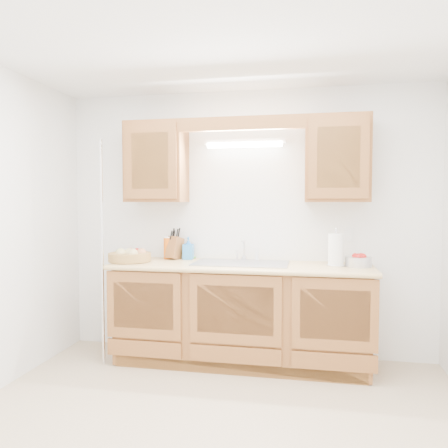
% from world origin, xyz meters
% --- Properties ---
extents(room, '(3.52, 3.50, 2.50)m').
position_xyz_m(room, '(0.00, 0.00, 1.25)').
color(room, '#C7AC90').
rests_on(room, ground).
extents(base_cabinets, '(2.20, 0.60, 0.86)m').
position_xyz_m(base_cabinets, '(0.00, 1.20, 0.44)').
color(base_cabinets, brown).
rests_on(base_cabinets, ground).
extents(countertop, '(2.30, 0.63, 0.04)m').
position_xyz_m(countertop, '(0.00, 1.19, 0.88)').
color(countertop, '#DEB774').
rests_on(countertop, base_cabinets).
extents(upper_cabinet_left, '(0.55, 0.33, 0.75)m').
position_xyz_m(upper_cabinet_left, '(-0.83, 1.33, 1.83)').
color(upper_cabinet_left, brown).
rests_on(upper_cabinet_left, room).
extents(upper_cabinet_right, '(0.55, 0.33, 0.75)m').
position_xyz_m(upper_cabinet_right, '(0.83, 1.33, 1.83)').
color(upper_cabinet_right, brown).
rests_on(upper_cabinet_right, room).
extents(valance, '(2.20, 0.05, 0.12)m').
position_xyz_m(valance, '(0.00, 1.19, 2.14)').
color(valance, brown).
rests_on(valance, room).
extents(fluorescent_fixture, '(0.76, 0.08, 0.08)m').
position_xyz_m(fluorescent_fixture, '(0.00, 1.42, 2.00)').
color(fluorescent_fixture, white).
rests_on(fluorescent_fixture, room).
extents(sink, '(0.84, 0.46, 0.36)m').
position_xyz_m(sink, '(0.00, 1.21, 0.83)').
color(sink, '#9E9EA3').
rests_on(sink, countertop).
extents(wire_shelf_pole, '(0.03, 0.03, 2.00)m').
position_xyz_m(wire_shelf_pole, '(-1.20, 0.94, 1.00)').
color(wire_shelf_pole, silver).
rests_on(wire_shelf_pole, ground).
extents(outlet_plate, '(0.08, 0.01, 0.12)m').
position_xyz_m(outlet_plate, '(0.95, 1.49, 1.15)').
color(outlet_plate, white).
rests_on(outlet_plate, room).
extents(fruit_basket, '(0.40, 0.40, 0.12)m').
position_xyz_m(fruit_basket, '(-1.03, 1.14, 0.95)').
color(fruit_basket, '#B58849').
rests_on(fruit_basket, countertop).
extents(knife_block, '(0.17, 0.20, 0.31)m').
position_xyz_m(knife_block, '(-0.67, 1.39, 1.01)').
color(knife_block, brown).
rests_on(knife_block, countertop).
extents(orange_canister, '(0.09, 0.09, 0.22)m').
position_xyz_m(orange_canister, '(-0.75, 1.39, 1.01)').
color(orange_canister, '#D6590B').
rests_on(orange_canister, countertop).
extents(soap_bottle, '(0.10, 0.11, 0.21)m').
position_xyz_m(soap_bottle, '(-0.54, 1.40, 1.01)').
color(soap_bottle, '#297ECD').
rests_on(soap_bottle, countertop).
extents(sponge, '(0.12, 0.09, 0.02)m').
position_xyz_m(sponge, '(-0.54, 1.44, 0.91)').
color(sponge, '#CC333F').
rests_on(sponge, countertop).
extents(paper_towel, '(0.16, 0.16, 0.33)m').
position_xyz_m(paper_towel, '(0.82, 1.21, 1.04)').
color(paper_towel, silver).
rests_on(paper_towel, countertop).
extents(apple_bowl, '(0.26, 0.26, 0.12)m').
position_xyz_m(apple_bowl, '(1.01, 1.22, 0.95)').
color(apple_bowl, silver).
rests_on(apple_bowl, countertop).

